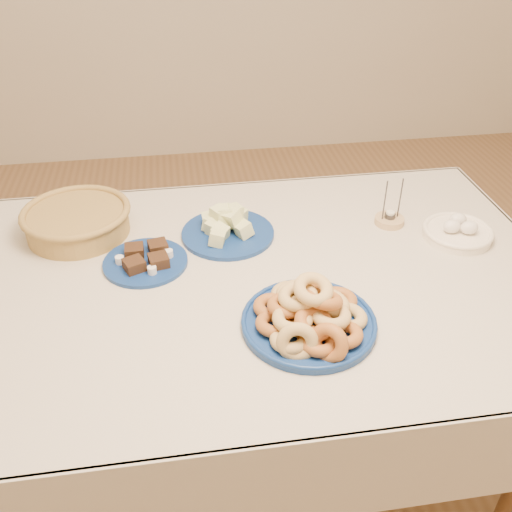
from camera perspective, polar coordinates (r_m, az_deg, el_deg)
name	(u,v)px	position (r m, az deg, el deg)	size (l,w,h in m)	color
ground	(254,449)	(2.09, -0.22, -18.71)	(5.00, 5.00, 0.00)	olive
dining_table	(253,306)	(1.62, -0.27, -5.00)	(1.71, 1.11, 0.75)	brown
donut_platter	(310,316)	(1.37, 5.38, -5.99)	(0.42, 0.42, 0.15)	navy
melon_plate	(227,227)	(1.72, -2.97, 2.90)	(0.35, 0.35, 0.10)	navy
brownie_plate	(146,260)	(1.63, -10.96, -0.40)	(0.30, 0.30, 0.04)	navy
wicker_basket	(77,220)	(1.80, -17.45, 3.45)	(0.37, 0.37, 0.09)	olive
candle_holder	(389,219)	(1.83, 13.20, 3.58)	(0.10, 0.10, 0.15)	tan
egg_bowl	(458,232)	(1.81, 19.52, 2.32)	(0.22, 0.22, 0.07)	white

